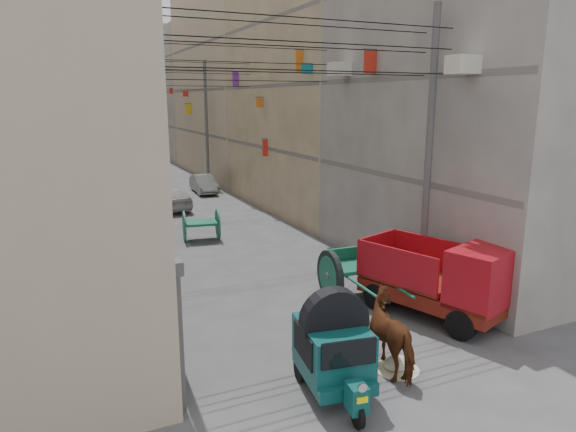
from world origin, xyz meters
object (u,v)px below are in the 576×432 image
mini_truck (448,284)px  distant_car_green (135,170)px  feed_sack (397,363)px  tonga_cart (351,272)px  distant_car_grey (204,184)px  auto_rickshaw (334,347)px  second_cart (201,224)px  distant_car_white (170,197)px  horse (396,334)px

mini_truck → distant_car_green: bearing=78.5°
feed_sack → tonga_cart: bearing=72.2°
feed_sack → distant_car_grey: distant_car_grey is taller
mini_truck → auto_rickshaw: bearing=-177.6°
second_cart → feed_sack: second_cart is taller
distant_car_white → auto_rickshaw: bearing=83.1°
feed_sack → horse: 0.65m
second_cart → horse: horse is taller
auto_rickshaw → feed_sack: (1.64, 0.16, -0.80)m
distant_car_white → second_cart: bearing=84.3°
feed_sack → distant_car_grey: bearing=85.0°
auto_rickshaw → distant_car_green: 29.65m
feed_sack → distant_car_green: 29.50m
tonga_cart → auto_rickshaw: bearing=-122.0°
tonga_cart → distant_car_grey: bearing=91.1°
auto_rickshaw → mini_truck: (4.27, 1.67, 0.05)m
second_cart → distant_car_green: distant_car_green is taller
tonga_cart → horse: 4.07m
feed_sack → distant_car_white: (-0.92, 18.32, 0.49)m
tonga_cart → feed_sack: tonga_cart is taller
second_cart → distant_car_white: distant_car_white is taller
tonga_cart → feed_sack: size_ratio=5.57×
distant_car_green → mini_truck: bearing=101.9°
distant_car_grey → distant_car_green: size_ratio=0.72×
mini_truck → second_cart: mini_truck is taller
auto_rickshaw → horse: (1.62, 0.24, -0.16)m
feed_sack → distant_car_grey: (1.96, 22.22, 0.40)m
distant_car_white → distant_car_green: (-0.08, 11.16, 0.02)m
feed_sack → horse: size_ratio=0.31×
horse → distant_car_white: bearing=-83.9°
tonga_cart → second_cart: 8.10m
mini_truck → distant_car_grey: bearing=72.9°
horse → distant_car_green: bearing=-84.8°
auto_rickshaw → distant_car_green: size_ratio=0.52×
feed_sack → distant_car_grey: size_ratio=0.18×
auto_rickshaw → horse: 1.65m
tonga_cart → second_cart: size_ratio=2.07×
auto_rickshaw → distant_car_grey: bearing=89.2°
tonga_cart → second_cart: tonga_cart is taller
tonga_cart → distant_car_grey: (0.69, 18.28, -0.21)m
second_cart → horse: (1.02, -11.63, 0.12)m
auto_rickshaw → feed_sack: size_ratio=4.01×
distant_car_white → distant_car_green: distant_car_green is taller
mini_truck → horse: mini_truck is taller
auto_rickshaw → distant_car_white: auto_rickshaw is taller
horse → feed_sack: bearing=107.0°
auto_rickshaw → distant_car_green: auto_rickshaw is taller
feed_sack → distant_car_green: (-1.01, 29.48, 0.51)m
distant_car_grey → distant_car_green: (-2.97, 7.26, 0.12)m
mini_truck → horse: size_ratio=2.18×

